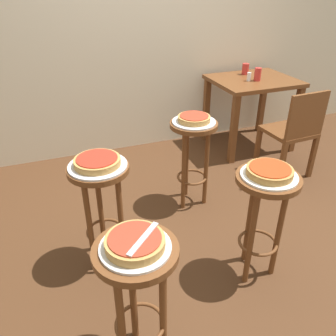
# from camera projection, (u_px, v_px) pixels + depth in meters

# --- Properties ---
(ground_plane) EXTENTS (6.00, 6.00, 0.00)m
(ground_plane) POSITION_uv_depth(u_px,v_px,m) (212.00, 226.00, 2.68)
(ground_plane) COLOR #4C2D19
(stool_foreground) EXTENTS (0.37, 0.37, 0.73)m
(stool_foreground) POSITION_uv_depth(u_px,v_px,m) (137.00, 282.00, 1.52)
(stool_foreground) COLOR brown
(stool_foreground) RESTS_ON ground_plane
(serving_plate_foreground) EXTENTS (0.30, 0.30, 0.01)m
(serving_plate_foreground) POSITION_uv_depth(u_px,v_px,m) (135.00, 247.00, 1.42)
(serving_plate_foreground) COLOR silver
(serving_plate_foreground) RESTS_ON stool_foreground
(pizza_foreground) EXTENTS (0.25, 0.25, 0.05)m
(pizza_foreground) POSITION_uv_depth(u_px,v_px,m) (135.00, 242.00, 1.41)
(pizza_foreground) COLOR tan
(pizza_foreground) RESTS_ON serving_plate_foreground
(stool_middle) EXTENTS (0.37, 0.37, 0.73)m
(stool_middle) POSITION_uv_depth(u_px,v_px,m) (264.00, 205.00, 2.02)
(stool_middle) COLOR brown
(stool_middle) RESTS_ON ground_plane
(serving_plate_middle) EXTENTS (0.32, 0.32, 0.01)m
(serving_plate_middle) POSITION_uv_depth(u_px,v_px,m) (269.00, 176.00, 1.92)
(serving_plate_middle) COLOR white
(serving_plate_middle) RESTS_ON stool_middle
(pizza_middle) EXTENTS (0.26, 0.26, 0.05)m
(pizza_middle) POSITION_uv_depth(u_px,v_px,m) (270.00, 171.00, 1.91)
(pizza_middle) COLOR #B78442
(pizza_middle) RESTS_ON serving_plate_middle
(stool_leftside) EXTENTS (0.37, 0.37, 0.73)m
(stool_leftside) POSITION_uv_depth(u_px,v_px,m) (101.00, 194.00, 2.12)
(stool_leftside) COLOR brown
(stool_leftside) RESTS_ON ground_plane
(serving_plate_leftside) EXTENTS (0.35, 0.35, 0.01)m
(serving_plate_leftside) POSITION_uv_depth(u_px,v_px,m) (98.00, 166.00, 2.02)
(serving_plate_leftside) COLOR silver
(serving_plate_leftside) RESTS_ON stool_leftside
(pizza_leftside) EXTENTS (0.27, 0.27, 0.05)m
(pizza_leftside) POSITION_uv_depth(u_px,v_px,m) (97.00, 161.00, 2.01)
(pizza_leftside) COLOR tan
(pizza_leftside) RESTS_ON serving_plate_leftside
(stool_rear) EXTENTS (0.37, 0.37, 0.73)m
(stool_rear) POSITION_uv_depth(u_px,v_px,m) (193.00, 146.00, 2.71)
(stool_rear) COLOR brown
(stool_rear) RESTS_ON ground_plane
(serving_plate_rear) EXTENTS (0.33, 0.33, 0.01)m
(serving_plate_rear) POSITION_uv_depth(u_px,v_px,m) (194.00, 122.00, 2.61)
(serving_plate_rear) COLOR silver
(serving_plate_rear) RESTS_ON stool_rear
(pizza_rear) EXTENTS (0.25, 0.25, 0.05)m
(pizza_rear) POSITION_uv_depth(u_px,v_px,m) (194.00, 118.00, 2.60)
(pizza_rear) COLOR tan
(pizza_rear) RESTS_ON serving_plate_rear
(dining_table) EXTENTS (0.85, 0.71, 0.76)m
(dining_table) POSITION_uv_depth(u_px,v_px,m) (252.00, 91.00, 3.64)
(dining_table) COLOR brown
(dining_table) RESTS_ON ground_plane
(cup_near_edge) EXTENTS (0.07, 0.07, 0.13)m
(cup_near_edge) POSITION_uv_depth(u_px,v_px,m) (258.00, 74.00, 3.48)
(cup_near_edge) COLOR red
(cup_near_edge) RESTS_ON dining_table
(cup_far_edge) EXTENTS (0.07, 0.07, 0.11)m
(cup_far_edge) POSITION_uv_depth(u_px,v_px,m) (245.00, 69.00, 3.71)
(cup_far_edge) COLOR red
(cup_far_edge) RESTS_ON dining_table
(condiment_shaker) EXTENTS (0.04, 0.04, 0.08)m
(condiment_shaker) POSITION_uv_depth(u_px,v_px,m) (249.00, 77.00, 3.49)
(condiment_shaker) COLOR white
(condiment_shaker) RESTS_ON dining_table
(wooden_chair) EXTENTS (0.42, 0.42, 0.85)m
(wooden_chair) POSITION_uv_depth(u_px,v_px,m) (294.00, 131.00, 3.13)
(wooden_chair) COLOR brown
(wooden_chair) RESTS_ON ground_plane
(pizza_server_knife) EXTENTS (0.18, 0.17, 0.01)m
(pizza_server_knife) POSITION_uv_depth(u_px,v_px,m) (143.00, 238.00, 1.39)
(pizza_server_knife) COLOR silver
(pizza_server_knife) RESTS_ON pizza_foreground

